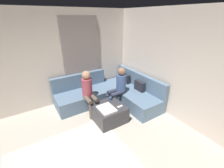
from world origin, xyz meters
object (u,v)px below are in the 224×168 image
(sectional_couch, at_px, (111,94))
(coffee_mug, at_px, (110,99))
(person_on_couch_back, at_px, (118,86))
(person_on_couch_side, at_px, (89,91))
(game_remote, at_px, (120,106))
(ottoman, at_px, (109,113))

(sectional_couch, height_order, coffee_mug, sectional_couch)
(person_on_couch_back, xyz_separation_m, person_on_couch_side, (-0.17, -0.85, 0.00))
(game_remote, xyz_separation_m, person_on_couch_side, (-0.77, -0.48, 0.23))
(sectional_couch, xyz_separation_m, coffee_mug, (0.52, -0.35, 0.19))
(ottoman, height_order, coffee_mug, coffee_mug)
(game_remote, relative_size, person_on_couch_back, 0.12)
(sectional_couch, relative_size, person_on_couch_back, 2.12)
(sectional_couch, distance_m, game_remote, 0.98)
(sectional_couch, distance_m, person_on_couch_side, 0.89)
(sectional_couch, relative_size, person_on_couch_side, 2.12)
(game_remote, bearing_deg, person_on_couch_back, 148.96)
(ottoman, relative_size, game_remote, 5.07)
(coffee_mug, bearing_deg, game_remote, 5.71)
(ottoman, xyz_separation_m, coffee_mug, (-0.22, 0.18, 0.26))
(ottoman, relative_size, person_on_couch_side, 0.63)
(person_on_couch_back, relative_size, person_on_couch_side, 1.00)
(sectional_couch, xyz_separation_m, person_on_couch_side, (0.15, -0.79, 0.38))
(ottoman, relative_size, person_on_couch_back, 0.63)
(person_on_couch_back, bearing_deg, coffee_mug, 117.08)
(ottoman, relative_size, coffee_mug, 8.00)
(game_remote, distance_m, person_on_couch_side, 0.94)
(ottoman, distance_m, coffee_mug, 0.38)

